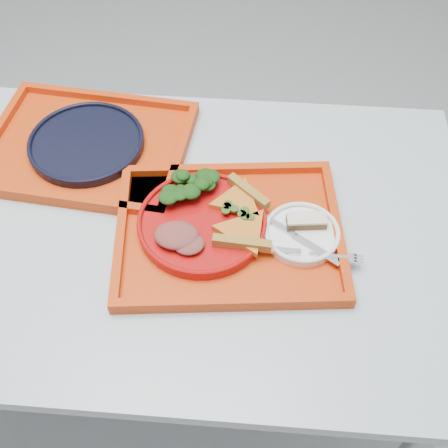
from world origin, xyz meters
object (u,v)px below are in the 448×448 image
(tray_main, at_px, (229,234))
(navy_plate, at_px, (87,144))
(dessert_bar, at_px, (306,221))
(tray_far, at_px, (88,148))
(dinner_plate, at_px, (202,224))

(tray_main, relative_size, navy_plate, 1.73)
(tray_main, xyz_separation_m, navy_plate, (-0.34, 0.22, 0.01))
(dessert_bar, bearing_deg, navy_plate, 151.41)
(tray_far, relative_size, dinner_plate, 1.73)
(tray_main, height_order, dessert_bar, dessert_bar)
(tray_far, height_order, navy_plate, navy_plate)
(tray_main, bearing_deg, tray_far, 141.07)
(navy_plate, height_order, dessert_bar, dessert_bar)
(tray_main, height_order, dinner_plate, dinner_plate)
(tray_far, bearing_deg, tray_main, -27.18)
(tray_main, relative_size, dinner_plate, 1.73)
(tray_main, distance_m, dinner_plate, 0.06)
(tray_far, xyz_separation_m, dinner_plate, (0.29, -0.21, 0.02))
(dessert_bar, bearing_deg, tray_far, 151.41)
(navy_plate, xyz_separation_m, dessert_bar, (0.49, -0.20, 0.02))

